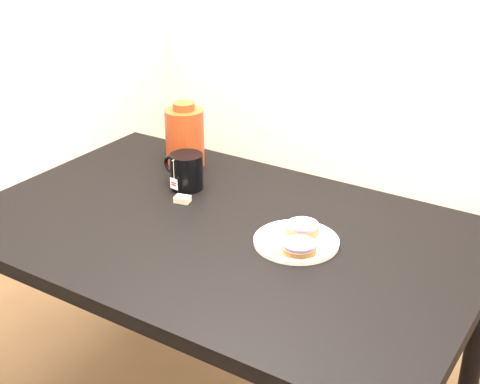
# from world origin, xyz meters

# --- Properties ---
(table) EXTENTS (1.40, 0.90, 0.75)m
(table) POSITION_xyz_m (0.00, 0.00, 0.67)
(table) COLOR black
(table) RESTS_ON ground_plane
(plate) EXTENTS (0.22, 0.22, 0.02)m
(plate) POSITION_xyz_m (0.22, 0.03, 0.76)
(plate) COLOR white
(plate) RESTS_ON table
(bagel_back) EXTENTS (0.10, 0.10, 0.03)m
(bagel_back) POSITION_xyz_m (0.21, 0.07, 0.78)
(bagel_back) COLOR brown
(bagel_back) RESTS_ON plate
(bagel_front) EXTENTS (0.09, 0.09, 0.03)m
(bagel_front) POSITION_xyz_m (0.25, -0.03, 0.78)
(bagel_front) COLOR brown
(bagel_front) RESTS_ON plate
(mug) EXTENTS (0.15, 0.11, 0.11)m
(mug) POSITION_xyz_m (-0.24, 0.15, 0.81)
(mug) COLOR black
(mug) RESTS_ON table
(teabag_pouch) EXTENTS (0.05, 0.04, 0.02)m
(teabag_pouch) POSITION_xyz_m (-0.19, 0.07, 0.76)
(teabag_pouch) COLOR #C6B793
(teabag_pouch) RESTS_ON table
(bagel_package) EXTENTS (0.17, 0.17, 0.21)m
(bagel_package) POSITION_xyz_m (-0.35, 0.30, 0.85)
(bagel_package) COLOR maroon
(bagel_package) RESTS_ON table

